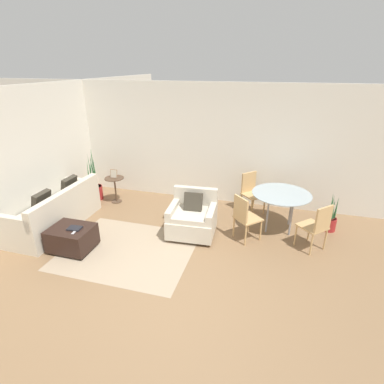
{
  "coord_description": "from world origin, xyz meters",
  "views": [
    {
      "loc": [
        1.25,
        -3.36,
        3.1
      ],
      "look_at": [
        -0.23,
        1.89,
        0.75
      ],
      "focal_mm": 28.0,
      "sensor_mm": 36.0,
      "label": 1
    }
  ],
  "objects_px": {
    "dining_chair_near_left": "(245,215)",
    "dining_chair_far_left": "(251,190)",
    "couch": "(56,213)",
    "book_stack": "(75,228)",
    "tv_remote_primary": "(74,232)",
    "potted_plant": "(95,188)",
    "picture_frame": "(114,174)",
    "dining_chair_near_right": "(317,225)",
    "armchair": "(192,218)",
    "potted_plant_small": "(330,221)",
    "side_table": "(115,185)",
    "dining_table": "(281,197)",
    "ottoman": "(72,238)"
  },
  "relations": [
    {
      "from": "dining_chair_near_left",
      "to": "dining_chair_far_left",
      "type": "xyz_separation_m",
      "value": [
        0.0,
        1.26,
        0.0
      ]
    },
    {
      "from": "couch",
      "to": "book_stack",
      "type": "distance_m",
      "value": 1.11
    },
    {
      "from": "book_stack",
      "to": "dining_chair_near_left",
      "type": "bearing_deg",
      "value": 22.38
    },
    {
      "from": "tv_remote_primary",
      "to": "dining_chair_near_left",
      "type": "relative_size",
      "value": 0.16
    },
    {
      "from": "couch",
      "to": "dining_chair_near_left",
      "type": "distance_m",
      "value": 3.76
    },
    {
      "from": "potted_plant",
      "to": "dining_chair_far_left",
      "type": "bearing_deg",
      "value": 5.62
    },
    {
      "from": "book_stack",
      "to": "picture_frame",
      "type": "height_order",
      "value": "picture_frame"
    },
    {
      "from": "dining_chair_near_right",
      "to": "book_stack",
      "type": "bearing_deg",
      "value": -164.11
    },
    {
      "from": "dining_chair_near_left",
      "to": "book_stack",
      "type": "bearing_deg",
      "value": -157.62
    },
    {
      "from": "armchair",
      "to": "tv_remote_primary",
      "type": "xyz_separation_m",
      "value": [
        -1.77,
        -1.22,
        0.1
      ]
    },
    {
      "from": "potted_plant",
      "to": "potted_plant_small",
      "type": "distance_m",
      "value": 5.37
    },
    {
      "from": "tv_remote_primary",
      "to": "potted_plant_small",
      "type": "distance_m",
      "value": 4.86
    },
    {
      "from": "side_table",
      "to": "dining_chair_far_left",
      "type": "xyz_separation_m",
      "value": [
        3.17,
        0.38,
        0.08
      ]
    },
    {
      "from": "potted_plant",
      "to": "dining_table",
      "type": "xyz_separation_m",
      "value": [
        4.38,
        -0.26,
        0.41
      ]
    },
    {
      "from": "dining_chair_near_right",
      "to": "potted_plant_small",
      "type": "xyz_separation_m",
      "value": [
        0.36,
        0.83,
        -0.31
      ]
    },
    {
      "from": "book_stack",
      "to": "dining_chair_near_right",
      "type": "height_order",
      "value": "dining_chair_near_right"
    },
    {
      "from": "potted_plant",
      "to": "dining_chair_near_right",
      "type": "distance_m",
      "value": 5.09
    },
    {
      "from": "couch",
      "to": "dining_chair_near_right",
      "type": "xyz_separation_m",
      "value": [
        4.98,
        0.53,
        0.21
      ]
    },
    {
      "from": "side_table",
      "to": "couch",
      "type": "bearing_deg",
      "value": -111.43
    },
    {
      "from": "picture_frame",
      "to": "dining_chair_near_left",
      "type": "relative_size",
      "value": 0.23
    },
    {
      "from": "dining_chair_near_left",
      "to": "dining_chair_near_right",
      "type": "relative_size",
      "value": 1.0
    },
    {
      "from": "dining_chair_far_left",
      "to": "potted_plant_small",
      "type": "xyz_separation_m",
      "value": [
        1.62,
        -0.42,
        -0.31
      ]
    },
    {
      "from": "dining_chair_near_left",
      "to": "dining_chair_near_right",
      "type": "height_order",
      "value": "same"
    },
    {
      "from": "picture_frame",
      "to": "potted_plant_small",
      "type": "bearing_deg",
      "value": -0.49
    },
    {
      "from": "ottoman",
      "to": "dining_chair_far_left",
      "type": "relative_size",
      "value": 0.82
    },
    {
      "from": "potted_plant",
      "to": "ottoman",
      "type": "bearing_deg",
      "value": -67.77
    },
    {
      "from": "potted_plant",
      "to": "dining_chair_near_left",
      "type": "xyz_separation_m",
      "value": [
        3.75,
        -0.89,
        0.24
      ]
    },
    {
      "from": "ottoman",
      "to": "dining_chair_near_left",
      "type": "distance_m",
      "value": 3.15
    },
    {
      "from": "dining_chair_far_left",
      "to": "tv_remote_primary",
      "type": "bearing_deg",
      "value": -137.52
    },
    {
      "from": "couch",
      "to": "tv_remote_primary",
      "type": "bearing_deg",
      "value": -37.06
    },
    {
      "from": "ottoman",
      "to": "dining_chair_near_left",
      "type": "relative_size",
      "value": 0.82
    },
    {
      "from": "armchair",
      "to": "side_table",
      "type": "distance_m",
      "value": 2.37
    },
    {
      "from": "potted_plant",
      "to": "dining_table",
      "type": "bearing_deg",
      "value": -3.4
    },
    {
      "from": "dining_chair_near_right",
      "to": "dining_chair_far_left",
      "type": "xyz_separation_m",
      "value": [
        -1.26,
        1.26,
        0.0
      ]
    },
    {
      "from": "couch",
      "to": "picture_frame",
      "type": "height_order",
      "value": "couch"
    },
    {
      "from": "dining_table",
      "to": "ottoman",
      "type": "bearing_deg",
      "value": -153.3
    },
    {
      "from": "potted_plant_small",
      "to": "book_stack",
      "type": "bearing_deg",
      "value": -155.81
    },
    {
      "from": "dining_table",
      "to": "potted_plant_small",
      "type": "height_order",
      "value": "potted_plant_small"
    },
    {
      "from": "potted_plant_small",
      "to": "picture_frame",
      "type": "bearing_deg",
      "value": 179.51
    },
    {
      "from": "couch",
      "to": "dining_chair_near_right",
      "type": "bearing_deg",
      "value": 6.12
    },
    {
      "from": "dining_chair_far_left",
      "to": "dining_chair_near_left",
      "type": "bearing_deg",
      "value": -90.0
    },
    {
      "from": "dining_chair_far_left",
      "to": "armchair",
      "type": "bearing_deg",
      "value": -127.1
    },
    {
      "from": "tv_remote_primary",
      "to": "ottoman",
      "type": "bearing_deg",
      "value": 146.06
    },
    {
      "from": "tv_remote_primary",
      "to": "dining_chair_near_right",
      "type": "xyz_separation_m",
      "value": [
        4.01,
        1.26,
        0.08
      ]
    },
    {
      "from": "tv_remote_primary",
      "to": "dining_chair_far_left",
      "type": "height_order",
      "value": "dining_chair_far_left"
    },
    {
      "from": "tv_remote_primary",
      "to": "dining_chair_far_left",
      "type": "distance_m",
      "value": 3.73
    },
    {
      "from": "side_table",
      "to": "dining_table",
      "type": "height_order",
      "value": "dining_table"
    },
    {
      "from": "picture_frame",
      "to": "dining_chair_far_left",
      "type": "bearing_deg",
      "value": 6.89
    },
    {
      "from": "potted_plant",
      "to": "dining_chair_far_left",
      "type": "height_order",
      "value": "potted_plant"
    },
    {
      "from": "picture_frame",
      "to": "dining_chair_near_right",
      "type": "distance_m",
      "value": 4.51
    }
  ]
}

